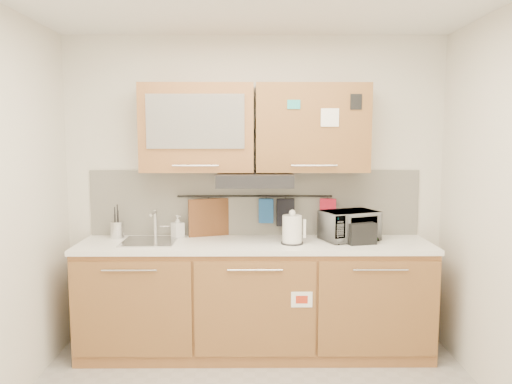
{
  "coord_description": "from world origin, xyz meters",
  "views": [
    {
      "loc": [
        -0.02,
        -2.74,
        1.78
      ],
      "look_at": [
        0.01,
        1.05,
        1.34
      ],
      "focal_mm": 35.0,
      "sensor_mm": 36.0,
      "label": 1
    }
  ],
  "objects": [
    {
      "name": "pot_holder",
      "position": [
        0.62,
        1.44,
        1.16
      ],
      "size": [
        0.14,
        0.05,
        0.17
      ],
      "primitive_type": "cube",
      "rotation": [
        0.0,
        0.0,
        -0.23
      ],
      "color": "red",
      "rests_on": "utensil_rail"
    },
    {
      "name": "soap_bottle",
      "position": [
        -0.65,
        1.38,
        1.01
      ],
      "size": [
        0.12,
        0.12,
        0.19
      ],
      "primitive_type": "imported",
      "rotation": [
        0.0,
        0.0,
        0.72
      ],
      "color": "#999999",
      "rests_on": "countertop"
    },
    {
      "name": "dark_pouch",
      "position": [
        0.26,
        1.44,
        1.12
      ],
      "size": [
        0.15,
        0.05,
        0.23
      ],
      "primitive_type": "cube",
      "rotation": [
        0.0,
        0.0,
        0.05
      ],
      "color": "black",
      "rests_on": "utensil_rail"
    },
    {
      "name": "base_cabinet",
      "position": [
        0.0,
        1.19,
        0.41
      ],
      "size": [
        2.8,
        0.64,
        0.88
      ],
      "color": "#AD703D",
      "rests_on": "floor"
    },
    {
      "name": "utensil_rail",
      "position": [
        0.0,
        1.45,
        1.26
      ],
      "size": [
        1.3,
        0.02,
        0.02
      ],
      "primitive_type": "cylinder",
      "rotation": [
        0.0,
        1.57,
        0.0
      ],
      "color": "black",
      "rests_on": "backsplash"
    },
    {
      "name": "microwave",
      "position": [
        0.77,
        1.27,
        1.04
      ],
      "size": [
        0.51,
        0.44,
        0.24
      ],
      "primitive_type": "imported",
      "rotation": [
        0.0,
        0.0,
        0.4
      ],
      "color": "#999999",
      "rests_on": "countertop"
    },
    {
      "name": "countertop",
      "position": [
        0.0,
        1.19,
        0.9
      ],
      "size": [
        2.82,
        0.62,
        0.04
      ],
      "primitive_type": "cube",
      "color": "white",
      "rests_on": "base_cabinet"
    },
    {
      "name": "range_hood",
      "position": [
        0.0,
        1.25,
        1.42
      ],
      "size": [
        0.6,
        0.46,
        0.1
      ],
      "primitive_type": "cube",
      "color": "black",
      "rests_on": "upper_cabinets"
    },
    {
      "name": "wall_back",
      "position": [
        0.0,
        1.5,
        1.3
      ],
      "size": [
        3.2,
        0.0,
        3.2
      ],
      "primitive_type": "plane",
      "rotation": [
        1.57,
        0.0,
        0.0
      ],
      "color": "silver",
      "rests_on": "ground"
    },
    {
      "name": "utensil_crock",
      "position": [
        -1.15,
        1.35,
        0.99
      ],
      "size": [
        0.15,
        0.15,
        0.28
      ],
      "rotation": [
        0.0,
        0.0,
        0.41
      ],
      "color": "silver",
      "rests_on": "countertop"
    },
    {
      "name": "oven_mitt",
      "position": [
        0.1,
        1.44,
        1.14
      ],
      "size": [
        0.13,
        0.04,
        0.21
      ],
      "primitive_type": "cube",
      "rotation": [
        0.0,
        0.0,
        -0.07
      ],
      "color": "#1F4F8F",
      "rests_on": "utensil_rail"
    },
    {
      "name": "kettle",
      "position": [
        0.3,
        1.13,
        1.03
      ],
      "size": [
        0.2,
        0.18,
        0.27
      ],
      "rotation": [
        0.0,
        0.0,
        -0.09
      ],
      "color": "white",
      "rests_on": "countertop"
    },
    {
      "name": "sink",
      "position": [
        -0.85,
        1.21,
        0.92
      ],
      "size": [
        0.42,
        0.4,
        0.26
      ],
      "color": "silver",
      "rests_on": "countertop"
    },
    {
      "name": "cutting_board",
      "position": [
        -0.39,
        1.44,
        1.03
      ],
      "size": [
        0.33,
        0.13,
        0.42
      ],
      "primitive_type": "cube",
      "rotation": [
        0.0,
        0.0,
        0.31
      ],
      "color": "brown",
      "rests_on": "utensil_rail"
    },
    {
      "name": "upper_cabinets",
      "position": [
        -0.0,
        1.32,
        1.83
      ],
      "size": [
        1.82,
        0.37,
        0.7
      ],
      "color": "#AD703D",
      "rests_on": "wall_back"
    },
    {
      "name": "backsplash",
      "position": [
        0.0,
        1.49,
        1.2
      ],
      "size": [
        2.8,
        0.02,
        0.56
      ],
      "primitive_type": "cube",
      "color": "silver",
      "rests_on": "countertop"
    },
    {
      "name": "toaster",
      "position": [
        0.84,
        1.13,
        1.01
      ],
      "size": [
        0.25,
        0.18,
        0.17
      ],
      "rotation": [
        0.0,
        0.0,
        0.25
      ],
      "color": "black",
      "rests_on": "countertop"
    }
  ]
}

